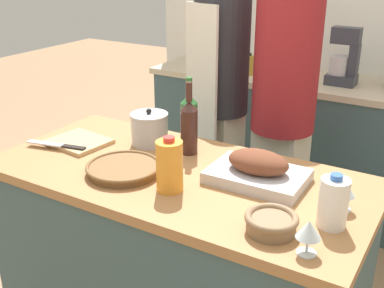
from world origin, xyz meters
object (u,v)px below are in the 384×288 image
(cutting_board, at_px, (79,142))
(juice_jug, at_px, (170,166))
(roasting_pan, at_px, (258,170))
(stock_pot, at_px, (149,129))
(wine_bottle_dark, at_px, (189,117))
(wicker_basket, at_px, (123,168))
(wine_glass_left, at_px, (309,230))
(mixing_bowl, at_px, (271,222))
(person_cook_guest, at_px, (284,105))
(person_cook_aproned, at_px, (220,87))
(condiment_bottle_extra, at_px, (249,65))
(stand_mixer, at_px, (344,61))
(wine_bottle_green, at_px, (189,126))
(wine_glass_right, at_px, (345,189))
(knife_chef, at_px, (58,145))
(milk_jug, at_px, (333,203))

(cutting_board, height_order, juice_jug, juice_jug)
(roasting_pan, xyz_separation_m, stock_pot, (-0.57, 0.10, 0.02))
(cutting_board, bearing_deg, wine_bottle_dark, 33.53)
(wicker_basket, xyz_separation_m, wine_glass_left, (0.79, -0.15, 0.06))
(wine_glass_left, bearing_deg, roasting_pan, 131.30)
(mixing_bowl, height_order, person_cook_guest, person_cook_guest)
(wicker_basket, bearing_deg, mixing_bowl, -8.21)
(wicker_basket, relative_size, person_cook_aproned, 0.17)
(wine_bottle_dark, height_order, condiment_bottle_extra, wine_bottle_dark)
(roasting_pan, height_order, stock_pot, stock_pot)
(juice_jug, bearing_deg, stand_mixer, 84.44)
(stock_pot, height_order, wine_bottle_dark, wine_bottle_dark)
(wine_bottle_green, height_order, wine_glass_right, wine_bottle_green)
(mixing_bowl, bearing_deg, juice_jug, 170.40)
(cutting_board, bearing_deg, mixing_bowl, -12.80)
(knife_chef, relative_size, person_cook_aproned, 0.16)
(wine_bottle_dark, bearing_deg, knife_chef, -139.96)
(wine_bottle_green, relative_size, knife_chef, 1.10)
(wicker_basket, xyz_separation_m, person_cook_guest, (0.29, 0.95, 0.05))
(condiment_bottle_extra, distance_m, person_cook_guest, 0.82)
(mixing_bowl, bearing_deg, wine_glass_right, 58.09)
(condiment_bottle_extra, bearing_deg, roasting_pan, -64.09)
(milk_jug, bearing_deg, juice_jug, -174.15)
(wine_bottle_green, bearing_deg, wine_bottle_dark, 121.20)
(wicker_basket, bearing_deg, condiment_bottle_extra, 97.10)
(knife_chef, bearing_deg, stand_mixer, 64.18)
(wine_glass_right, distance_m, condiment_bottle_extra, 1.77)
(wine_glass_left, bearing_deg, wine_glass_right, 85.98)
(cutting_board, height_order, mixing_bowl, mixing_bowl)
(milk_jug, distance_m, knife_chef, 1.21)
(stand_mixer, xyz_separation_m, person_cook_aproned, (-0.49, -0.69, -0.07))
(wicker_basket, xyz_separation_m, cutting_board, (-0.37, 0.14, -0.01))
(roasting_pan, bearing_deg, juice_jug, -137.68)
(wine_bottle_dark, relative_size, wine_glass_right, 2.77)
(cutting_board, bearing_deg, juice_jug, -15.02)
(knife_chef, height_order, person_cook_guest, person_cook_guest)
(person_cook_aproned, bearing_deg, juice_jug, -52.95)
(milk_jug, relative_size, knife_chef, 0.64)
(juice_jug, distance_m, milk_jug, 0.58)
(stock_pot, xyz_separation_m, stand_mixer, (0.49, 1.38, 0.10))
(person_cook_guest, bearing_deg, stand_mixer, 92.42)
(wine_bottle_dark, relative_size, stand_mixer, 0.85)
(person_cook_aproned, bearing_deg, condiment_bottle_extra, 118.69)
(person_cook_guest, bearing_deg, condiment_bottle_extra, 137.81)
(mixing_bowl, bearing_deg, knife_chef, 172.69)
(wine_glass_left, bearing_deg, mixing_bowl, 157.09)
(stand_mixer, bearing_deg, person_cook_aproned, -125.58)
(wicker_basket, bearing_deg, stand_mixer, 76.63)
(cutting_board, distance_m, mixing_bowl, 1.05)
(milk_jug, relative_size, wine_bottle_green, 0.58)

